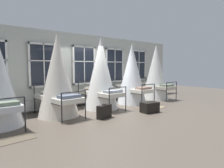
% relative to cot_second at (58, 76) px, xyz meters
% --- Properties ---
extents(ground, '(22.26, 22.26, 0.00)m').
position_rel_cot_second_xyz_m(ground, '(1.83, -0.17, -1.36)').
color(ground, brown).
extents(back_wall_with_windows, '(12.13, 0.10, 3.08)m').
position_rel_cot_second_xyz_m(back_wall_with_windows, '(1.83, 1.21, 0.18)').
color(back_wall_with_windows, '#B2B7AD').
rests_on(back_wall_with_windows, ground).
extents(window_bank, '(8.46, 0.10, 2.50)m').
position_rel_cot_second_xyz_m(window_bank, '(1.83, 1.09, -0.34)').
color(window_bank, black).
rests_on(window_bank, ground).
extents(cot_second, '(1.38, 1.98, 2.81)m').
position_rel_cot_second_xyz_m(cot_second, '(0.00, 0.00, 0.00)').
color(cot_second, black).
rests_on(cot_second, ground).
extents(cot_third, '(1.38, 1.98, 2.85)m').
position_rel_cot_second_xyz_m(cot_third, '(1.87, -0.01, 0.02)').
color(cot_third, black).
rests_on(cot_third, ground).
extents(cot_fourth, '(1.38, 1.96, 2.73)m').
position_rel_cot_second_xyz_m(cot_fourth, '(3.66, -0.03, -0.04)').
color(cot_fourth, black).
rests_on(cot_fourth, ground).
extents(cot_fifth, '(1.38, 1.98, 2.80)m').
position_rel_cot_second_xyz_m(cot_fifth, '(5.49, -0.04, -0.00)').
color(cot_fifth, black).
rests_on(cot_fifth, ground).
extents(rug_first, '(0.82, 0.59, 0.01)m').
position_rel_cot_second_xyz_m(rug_first, '(-1.82, -1.35, -1.35)').
color(rug_first, brown).
rests_on(rug_first, ground).
extents(rug_fourth, '(0.82, 0.59, 0.01)m').
position_rel_cot_second_xyz_m(rug_fourth, '(3.65, -1.35, -1.35)').
color(rug_fourth, '#8E7A5B').
rests_on(rug_fourth, ground).
extents(suitcase_dark, '(0.59, 0.31, 0.47)m').
position_rel_cot_second_xyz_m(suitcase_dark, '(0.96, -1.30, -1.13)').
color(suitcase_dark, black).
rests_on(suitcase_dark, ground).
extents(travel_trunk, '(0.70, 0.51, 0.38)m').
position_rel_cot_second_xyz_m(travel_trunk, '(2.74, -1.78, -1.17)').
color(travel_trunk, black).
rests_on(travel_trunk, ground).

